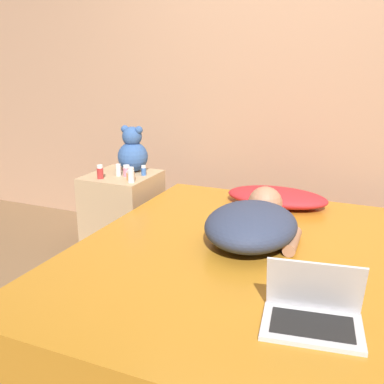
{
  "coord_description": "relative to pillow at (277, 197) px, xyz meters",
  "views": [
    {
      "loc": [
        0.52,
        -1.86,
        1.33
      ],
      "look_at": [
        -0.38,
        0.24,
        0.64
      ],
      "focal_mm": 42.0,
      "sensor_mm": 36.0,
      "label": 1
    }
  ],
  "objects": [
    {
      "name": "ground_plane",
      "position": [
        0.03,
        -0.74,
        -0.51
      ],
      "size": [
        12.0,
        12.0,
        0.0
      ],
      "primitive_type": "plane",
      "color": "brown"
    },
    {
      "name": "wall_back",
      "position": [
        0.03,
        0.5,
        0.79
      ],
      "size": [
        8.0,
        0.06,
        2.6
      ],
      "color": "tan",
      "rests_on": "ground_plane"
    },
    {
      "name": "bed",
      "position": [
        0.03,
        -0.74,
        -0.28
      ],
      "size": [
        1.62,
        1.92,
        0.46
      ],
      "color": "#4C331E",
      "rests_on": "ground_plane"
    },
    {
      "name": "nightstand",
      "position": [
        -1.05,
        -0.07,
        -0.23
      ],
      "size": [
        0.44,
        0.46,
        0.56
      ],
      "color": "tan",
      "rests_on": "ground_plane"
    },
    {
      "name": "pillow",
      "position": [
        0.0,
        0.0,
        0.0
      ],
      "size": [
        0.61,
        0.33,
        0.1
      ],
      "color": "red",
      "rests_on": "bed"
    },
    {
      "name": "person_lying",
      "position": [
        0.02,
        -0.59,
        0.04
      ],
      "size": [
        0.47,
        0.74,
        0.19
      ],
      "rotation": [
        0.0,
        0.0,
        0.06
      ],
      "color": "#2D3851",
      "rests_on": "bed"
    },
    {
      "name": "laptop",
      "position": [
        0.4,
        -1.22,
        0.0
      ],
      "size": [
        0.36,
        0.27,
        0.22
      ],
      "rotation": [
        0.0,
        0.0,
        0.15
      ],
      "color": "silver",
      "rests_on": "bed"
    },
    {
      "name": "teddy_bear",
      "position": [
        -1.02,
        0.03,
        0.19
      ],
      "size": [
        0.21,
        0.21,
        0.32
      ],
      "color": "#335693",
      "rests_on": "nightstand"
    },
    {
      "name": "bottle_pink",
      "position": [
        -0.99,
        -0.1,
        0.09
      ],
      "size": [
        0.05,
        0.05,
        0.08
      ],
      "color": "pink",
      "rests_on": "nightstand"
    },
    {
      "name": "bottle_orange",
      "position": [
        -0.92,
        -0.17,
        0.08
      ],
      "size": [
        0.05,
        0.05,
        0.06
      ],
      "color": "orange",
      "rests_on": "nightstand"
    },
    {
      "name": "bottle_blue",
      "position": [
        -0.9,
        -0.03,
        0.08
      ],
      "size": [
        0.03,
        0.03,
        0.07
      ],
      "color": "#3866B2",
      "rests_on": "nightstand"
    },
    {
      "name": "bottle_clear",
      "position": [
        -0.89,
        -0.22,
        0.1
      ],
      "size": [
        0.04,
        0.04,
        0.1
      ],
      "color": "silver",
      "rests_on": "nightstand"
    },
    {
      "name": "bottle_red",
      "position": [
        -1.12,
        -0.22,
        0.1
      ],
      "size": [
        0.04,
        0.04,
        0.09
      ],
      "color": "#B72D2D",
      "rests_on": "nightstand"
    },
    {
      "name": "bottle_white",
      "position": [
        -1.05,
        -0.11,
        0.09
      ],
      "size": [
        0.04,
        0.04,
        0.08
      ],
      "color": "white",
      "rests_on": "nightstand"
    }
  ]
}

